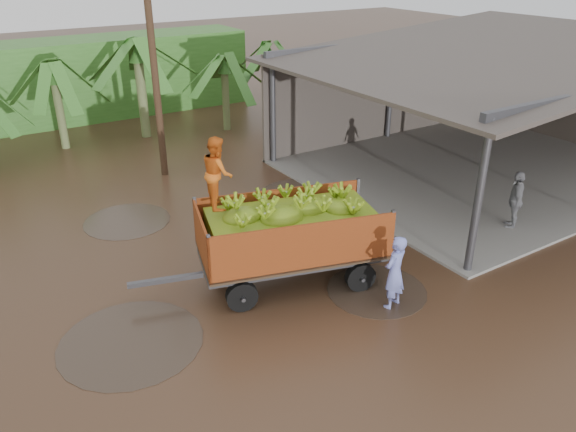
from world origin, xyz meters
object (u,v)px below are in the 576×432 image
(banana_trailer, at_px, (289,232))
(utility_pole, at_px, (153,56))
(man_blue, at_px, (395,272))
(man_grey, at_px, (515,200))

(banana_trailer, distance_m, utility_pole, 8.85)
(man_blue, bearing_deg, man_grey, 175.06)
(banana_trailer, height_order, man_blue, banana_trailer)
(banana_trailer, bearing_deg, man_grey, 7.01)
(utility_pole, bearing_deg, banana_trailer, -90.49)
(man_blue, height_order, utility_pole, utility_pole)
(banana_trailer, distance_m, man_blue, 2.62)
(banana_trailer, xyz_separation_m, utility_pole, (0.07, 8.39, 2.83))
(banana_trailer, relative_size, utility_pole, 0.74)
(banana_trailer, bearing_deg, utility_pole, 105.44)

